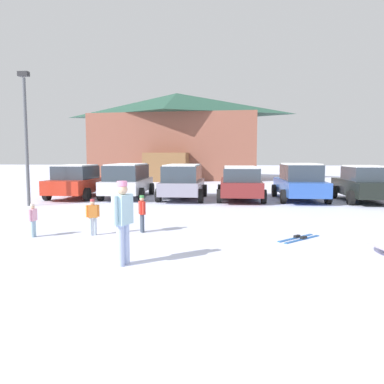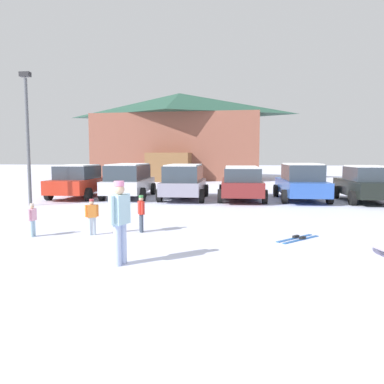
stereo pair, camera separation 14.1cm
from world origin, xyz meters
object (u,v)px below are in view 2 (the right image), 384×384
skier_child_in_red_jacket (141,211)px  pair_of_skis (298,238)px  parked_red_sedan (79,181)px  parked_grey_wagon (184,181)px  skier_child_in_pink_snowsuit (32,218)px  ski_lodge (179,136)px  skier_child_in_orange_jacket (92,215)px  parked_black_sedan (365,184)px  parked_maroon_van (241,182)px  parked_blue_hatchback (301,182)px  skier_adult_in_blue_parka (120,218)px  lamp_post (28,132)px  parked_silver_wagon (129,179)px

skier_child_in_red_jacket → pair_of_skis: bearing=-4.9°
parked_red_sedan → parked_grey_wagon: 5.45m
pair_of_skis → skier_child_in_pink_snowsuit: bearing=-175.3°
ski_lodge → skier_child_in_orange_jacket: (1.74, -25.57, -3.48)m
parked_red_sedan → parked_black_sedan: size_ratio=1.04×
parked_maroon_van → parked_blue_hatchback: size_ratio=0.98×
ski_lodge → skier_adult_in_blue_parka: (3.39, -28.17, -3.09)m
ski_lodge → parked_maroon_van: (5.80, -16.80, -3.15)m
skier_child_in_pink_snowsuit → parked_black_sedan: bearing=38.5°
parked_black_sedan → skier_child_in_orange_jacket: size_ratio=4.31×
parked_blue_hatchback → skier_child_in_red_jacket: size_ratio=4.61×
pair_of_skis → lamp_post: 12.21m
parked_grey_wagon → parked_black_sedan: bearing=-0.6°
ski_lodge → parked_blue_hatchback: (8.67, -16.62, -3.15)m
skier_adult_in_blue_parka → parked_red_sedan: bearing=117.5°
parked_red_sedan → parked_maroon_van: parked_red_sedan is taller
parked_maroon_van → parked_red_sedan: bearing=-179.2°
parked_red_sedan → skier_child_in_orange_jacket: size_ratio=4.46×
ski_lodge → skier_child_in_red_jacket: size_ratio=15.11×
skier_child_in_red_jacket → lamp_post: (-6.27, 4.93, 2.59)m
ski_lodge → parked_grey_wagon: ski_lodge is taller
skier_adult_in_blue_parka → pair_of_skis: bearing=35.9°
parked_blue_hatchback → lamp_post: size_ratio=0.85×
parked_maroon_van → skier_adult_in_blue_parka: 11.63m
skier_child_in_red_jacket → lamp_post: size_ratio=0.18×
skier_child_in_orange_jacket → skier_child_in_red_jacket: 1.35m
parked_blue_hatchback → parked_black_sedan: (2.82, -0.38, -0.03)m
parked_maroon_van → parked_black_sedan: bearing=-2.0°
skier_adult_in_blue_parka → skier_child_in_orange_jacket: size_ratio=1.69×
parked_silver_wagon → parked_black_sedan: bearing=-2.6°
ski_lodge → parked_black_sedan: size_ratio=3.71×
parked_black_sedan → skier_adult_in_blue_parka: size_ratio=2.55×
parked_red_sedan → parked_blue_hatchback: (11.14, 0.31, 0.03)m
parked_grey_wagon → skier_child_in_red_jacket: (-0.01, -8.11, -0.33)m
ski_lodge → pair_of_skis: 26.70m
skier_adult_in_blue_parka → parked_black_sedan: bearing=54.1°
parked_black_sedan → parked_blue_hatchback: bearing=172.3°
skier_child_in_orange_jacket → skier_child_in_pink_snowsuit: size_ratio=1.11×
skier_child_in_orange_jacket → skier_child_in_red_jacket: size_ratio=0.94×
skier_child_in_red_jacket → skier_child_in_pink_snowsuit: bearing=-161.0°
parked_silver_wagon → skier_child_in_pink_snowsuit: parked_silver_wagon is taller
parked_blue_hatchback → skier_child_in_pink_snowsuit: bearing=-132.1°
ski_lodge → parked_blue_hatchback: bearing=-62.4°
ski_lodge → parked_red_sedan: bearing=-98.3°
parked_blue_hatchback → skier_child_in_orange_jacket: size_ratio=4.88×
parked_blue_hatchback → skier_child_in_pink_snowsuit: 12.59m
parked_blue_hatchback → skier_adult_in_blue_parka: (-5.29, -11.56, 0.05)m
parked_blue_hatchback → skier_child_in_red_jacket: 10.16m
skier_child_in_orange_jacket → skier_child_in_red_jacket: bearing=24.3°
ski_lodge → parked_red_sedan: ski_lodge is taller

